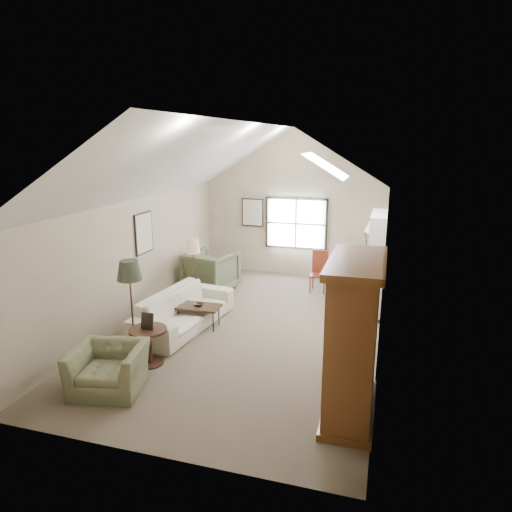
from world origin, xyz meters
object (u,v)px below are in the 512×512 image
(sofa, at_px, (184,310))
(coffee_table, at_px, (199,316))
(armchair_far, at_px, (211,271))
(side_table, at_px, (149,346))
(side_chair, at_px, (319,272))
(armchair_near, at_px, (108,369))
(armoire, at_px, (353,339))

(sofa, distance_m, coffee_table, 0.32)
(armchair_far, relative_size, side_table, 1.76)
(armchair_far, distance_m, side_chair, 2.68)
(sofa, distance_m, side_chair, 3.74)
(coffee_table, height_order, side_chair, side_chair)
(armchair_far, bearing_deg, side_table, 110.31)
(side_chair, bearing_deg, coffee_table, -123.04)
(sofa, bearing_deg, armchair_near, -174.80)
(armoire, distance_m, coffee_table, 3.97)
(sofa, distance_m, side_table, 1.60)
(armoire, height_order, armchair_near, armoire)
(armoire, height_order, coffee_table, armoire)
(armoire, distance_m, armchair_far, 5.81)
(sofa, relative_size, side_chair, 2.47)
(armoire, height_order, side_chair, armoire)
(armoire, distance_m, side_table, 3.49)
(armchair_far, relative_size, coffee_table, 1.28)
(sofa, bearing_deg, armoire, -113.82)
(armchair_near, xyz_separation_m, side_chair, (2.33, 5.48, 0.17))
(sofa, bearing_deg, coffee_table, -61.59)
(armchair_near, distance_m, side_chair, 5.96)
(coffee_table, bearing_deg, side_table, -95.69)
(armchair_near, relative_size, coffee_table, 1.21)
(coffee_table, distance_m, side_table, 1.72)
(armoire, bearing_deg, sofa, 149.23)
(armchair_far, xyz_separation_m, side_chair, (2.58, 0.69, 0.01))
(armoire, bearing_deg, side_table, 172.11)
(coffee_table, relative_size, side_chair, 0.85)
(sofa, height_order, side_chair, side_chair)
(side_table, height_order, side_chair, side_chair)
(armchair_near, distance_m, side_table, 0.92)
(armoire, distance_m, armchair_near, 3.66)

